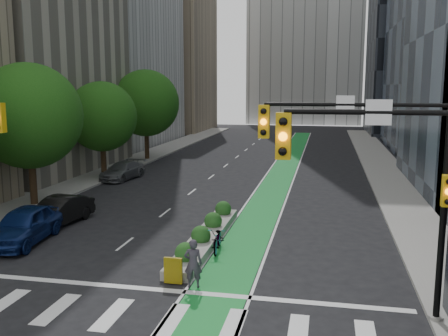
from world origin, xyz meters
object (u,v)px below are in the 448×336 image
at_px(cyclist, 193,263).
at_px(median_planter, 206,235).
at_px(parked_car_left_near, 24,225).
at_px(parked_car_left_mid, 59,211).
at_px(bicycle, 218,239).
at_px(parked_car_left_far, 122,171).

bearing_deg(cyclist, median_planter, -91.10).
distance_m(cyclist, parked_car_left_near, 9.89).
height_order(median_planter, parked_car_left_mid, parked_car_left_mid).
distance_m(bicycle, parked_car_left_mid, 9.61).
relative_size(median_planter, parked_car_left_far, 2.14).
bearing_deg(parked_car_left_far, parked_car_left_near, -75.42).
relative_size(bicycle, parked_car_left_mid, 0.48).
bearing_deg(parked_car_left_near, cyclist, -26.77).
relative_size(cyclist, parked_car_left_far, 0.38).
relative_size(median_planter, parked_car_left_mid, 2.26).
height_order(median_planter, cyclist, cyclist).
bearing_deg(parked_car_left_near, bicycle, -1.41).
xyz_separation_m(median_planter, cyclist, (0.80, -5.33, 0.55)).
bearing_deg(parked_car_left_near, parked_car_left_mid, 84.83).
bearing_deg(parked_car_left_near, median_planter, 6.19).
height_order(bicycle, parked_car_left_near, parked_car_left_near).
distance_m(cyclist, parked_car_left_mid, 11.47).
bearing_deg(parked_car_left_near, parked_car_left_far, 91.02).
xyz_separation_m(bicycle, parked_car_left_far, (-11.21, 15.58, 0.13)).
relative_size(parked_car_left_mid, parked_car_left_far, 0.95).
xyz_separation_m(median_planter, parked_car_left_far, (-10.41, 14.50, 0.32)).
bearing_deg(cyclist, parked_car_left_mid, -45.59).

